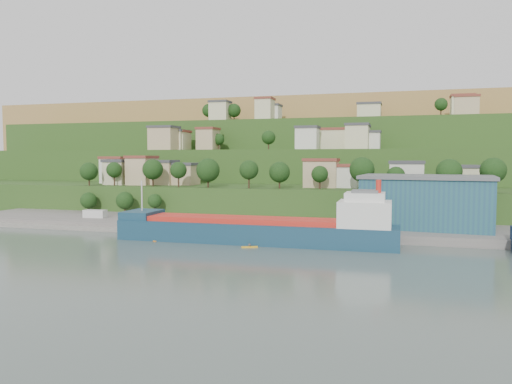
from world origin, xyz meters
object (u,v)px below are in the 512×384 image
at_px(caravan, 95,215).
at_px(kayak_orange, 152,240).
at_px(cargo_ship_near, 263,231).
at_px(warehouse, 426,201).

distance_m(caravan, kayak_orange, 35.88).
xyz_separation_m(cargo_ship_near, kayak_orange, (-25.14, -4.78, -2.39)).
relative_size(warehouse, caravan, 5.06).
distance_m(cargo_ship_near, kayak_orange, 25.70).
relative_size(cargo_ship_near, caravan, 9.90).
relative_size(cargo_ship_near, kayak_orange, 21.88).
height_order(cargo_ship_near, caravan, cargo_ship_near).
bearing_deg(kayak_orange, caravan, 168.92).
bearing_deg(warehouse, kayak_orange, -151.19).
bearing_deg(caravan, cargo_ship_near, -18.75).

